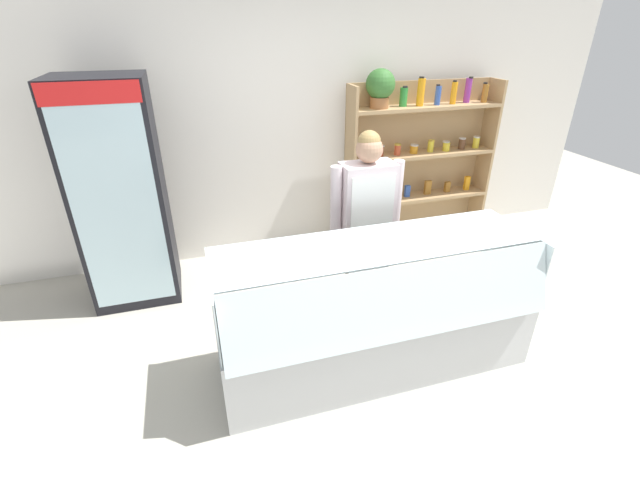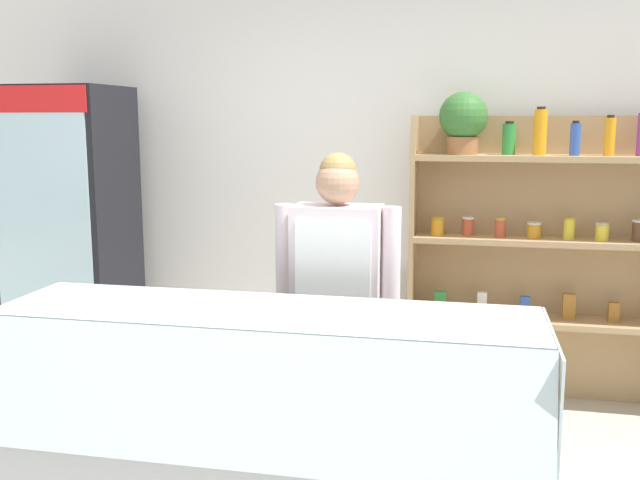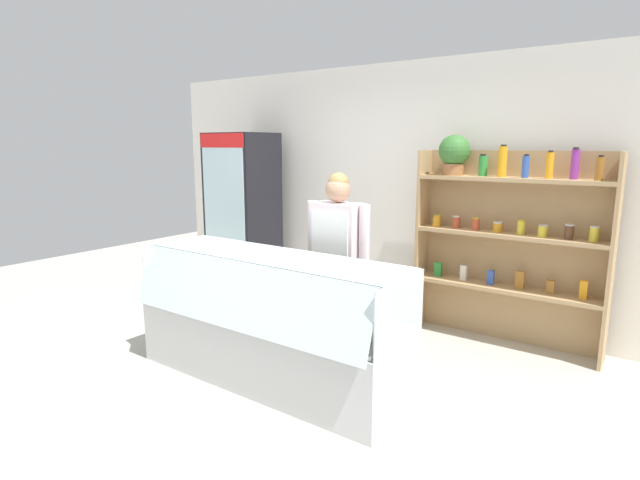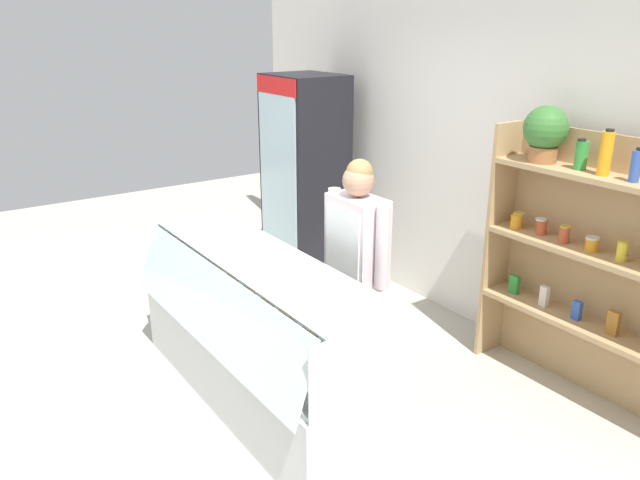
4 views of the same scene
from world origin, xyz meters
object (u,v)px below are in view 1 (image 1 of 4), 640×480
shop_clerk (366,212)px  drinks_fridge (121,197)px  shelving_unit (413,148)px  deli_display_case (373,329)px

shop_clerk → drinks_fridge: bearing=156.2°
shelving_unit → shop_clerk: 1.57m
shelving_unit → deli_display_case: size_ratio=0.86×
shelving_unit → shop_clerk: shelving_unit is taller
deli_display_case → shop_clerk: 0.95m
shelving_unit → shop_clerk: size_ratio=1.20×
shelving_unit → shop_clerk: bearing=-131.5°
drinks_fridge → shelving_unit: drinks_fridge is taller
drinks_fridge → deli_display_case: drinks_fridge is taller
shop_clerk → shelving_unit: bearing=48.5°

